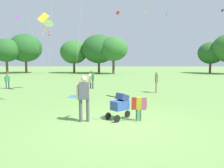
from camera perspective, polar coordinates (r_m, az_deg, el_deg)
name	(u,v)px	position (r m, az deg, el deg)	size (l,w,h in m)	color
ground_plane	(121,125)	(8.09, 2.33, -10.41)	(120.00, 120.00, 0.00)	#668E47
treeline_distant	(107,49)	(35.46, -1.31, 8.83)	(38.87, 6.74, 6.35)	brown
child_with_butterfly_kite	(139,106)	(8.51, 6.85, -5.59)	(0.56, 0.35, 0.95)	#4C4C51
person_adult_flyer	(84,94)	(8.35, -7.16, -2.58)	(0.57, 0.57, 1.81)	#4C4C51
stroller	(120,104)	(8.69, 2.12, -5.09)	(1.00, 0.94, 1.03)	black
kite_orange_delta	(48,24)	(17.37, -15.96, 14.58)	(0.77, 4.16, 5.15)	white
kite_blue_high	(43,20)	(16.65, -17.15, 15.42)	(1.30, 3.46, 5.61)	yellow
person_red_shirt	(7,80)	(19.26, -25.20, 0.95)	(0.36, 0.23, 1.18)	#33384C
person_sitting_far	(92,78)	(17.52, -5.24, 1.53)	(0.41, 0.31, 1.43)	#33384C
person_couple_left	(156,80)	(15.67, 11.28, 0.94)	(0.25, 0.47, 1.47)	#7F705B
picnic_blanket	(79,96)	(14.06, -8.51, -3.17)	(1.19, 0.94, 0.02)	#3366B2
cooler_box	(142,103)	(11.09, 7.64, -4.88)	(0.45, 0.33, 0.35)	red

